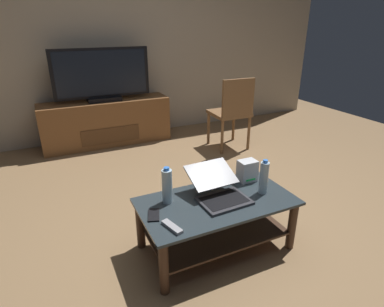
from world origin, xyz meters
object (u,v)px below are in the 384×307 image
water_bottle_near (167,186)px  cell_phone (154,215)px  water_bottle_far (264,177)px  tv_remote (172,227)px  television (102,76)px  laptop (219,190)px  router_box (247,171)px  media_cabinet (107,122)px  dining_chair (232,110)px  coffee_table (216,216)px

water_bottle_near → cell_phone: water_bottle_near is taller
water_bottle_far → tv_remote: (-0.74, -0.12, -0.11)m
television → cell_phone: (-0.20, -2.45, -0.50)m
laptop → water_bottle_far: bearing=-13.9°
television → tv_remote: 2.67m
water_bottle_near → tv_remote: size_ratio=1.62×
water_bottle_near → tv_remote: water_bottle_near is taller
television → router_box: size_ratio=7.21×
cell_phone → tv_remote: size_ratio=0.88×
media_cabinet → tv_remote: (-0.14, -2.64, 0.11)m
laptop → cell_phone: bearing=-177.4°
dining_chair → water_bottle_near: dining_chair is taller
coffee_table → media_cabinet: size_ratio=0.65×
media_cabinet → coffee_table: bearing=-84.1°
water_bottle_near → laptop: bearing=-15.1°
dining_chair → cell_phone: bearing=-134.7°
coffee_table → cell_phone: bearing=178.7°
laptop → water_bottle_near: water_bottle_near is taller
media_cabinet → laptop: 2.47m
water_bottle_far → cell_phone: 0.81m
water_bottle_near → water_bottle_far: size_ratio=1.02×
media_cabinet → laptop: bearing=-83.3°
coffee_table → router_box: 0.44m
router_box → water_bottle_far: size_ratio=0.65×
cell_phone → router_box: bearing=30.1°
coffee_table → water_bottle_far: water_bottle_far is taller
cell_phone → media_cabinet: bearing=105.1°
cell_phone → tv_remote: tv_remote is taller
television → dining_chair: television is taller
dining_chair → tv_remote: (-1.52, -1.77, -0.11)m
media_cabinet → water_bottle_near: (-0.06, -2.36, 0.22)m
laptop → cell_phone: laptop is taller
media_cabinet → dining_chair: dining_chair is taller
coffee_table → laptop: size_ratio=2.49×
tv_remote → water_bottle_far: bearing=-6.7°
tv_remote → laptop: bearing=8.9°
tv_remote → coffee_table: bearing=6.7°
router_box → water_bottle_near: bearing=-177.0°
laptop → cell_phone: (-0.48, -0.02, -0.05)m
media_cabinet → laptop: (0.29, -2.45, 0.16)m
laptop → water_bottle_near: (-0.34, 0.09, 0.06)m
television → water_bottle_far: bearing=-76.5°
coffee_table → media_cabinet: bearing=95.9°
television → laptop: 2.49m
television → tv_remote: bearing=-93.1°
media_cabinet → router_box: bearing=-75.3°
television → water_bottle_far: television is taller
media_cabinet → television: television is taller
water_bottle_far → media_cabinet: bearing=103.4°
dining_chair → router_box: 1.64m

